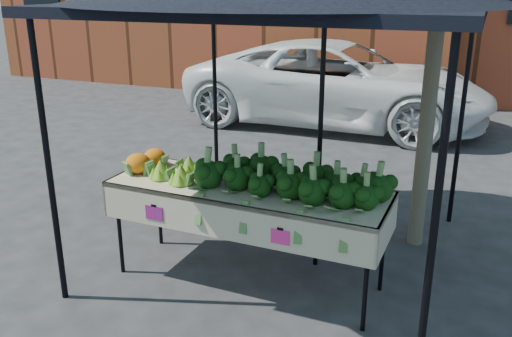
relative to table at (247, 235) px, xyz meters
name	(u,v)px	position (x,y,z in m)	size (l,w,h in m)	color
ground	(256,289)	(0.13, -0.11, -0.45)	(90.00, 90.00, 0.00)	#28282A
table	(247,235)	(0.00, 0.00, 0.00)	(2.42, 0.85, 0.90)	#C4B18F
canopy	(286,118)	(0.12, 0.60, 0.92)	(3.16, 3.16, 2.74)	black
broccoli_heap	(292,175)	(0.39, 0.03, 0.60)	(1.63, 0.60, 0.30)	black
romanesco_cluster	(177,165)	(-0.66, -0.01, 0.56)	(0.46, 0.50, 0.23)	#7BAC2F
cauliflower_pair	(147,159)	(-1.03, 0.07, 0.55)	(0.26, 0.46, 0.21)	orange
street_tree	(437,27)	(1.29, 1.36, 1.71)	(2.19, 2.19, 4.31)	#1E4C14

